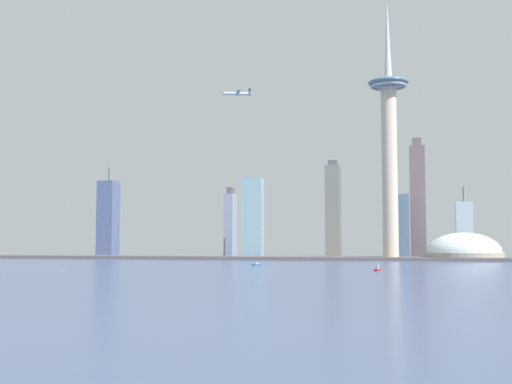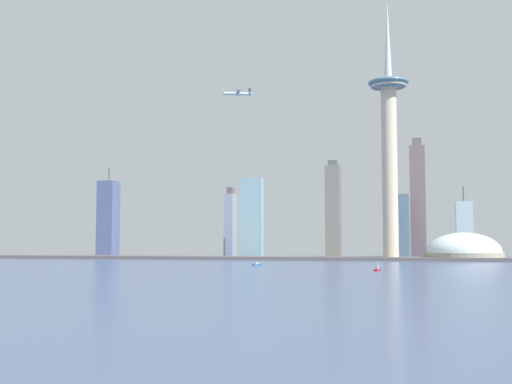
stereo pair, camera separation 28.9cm
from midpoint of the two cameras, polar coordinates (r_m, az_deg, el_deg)
waterfront_pier at (r=787.10m, az=-3.06°, el=-5.83°), size 749.15×52.40×3.98m
observation_tower at (r=769.04m, az=11.70°, el=4.95°), size 47.14×47.14×308.60m
stadium_dome at (r=775.67m, az=17.91°, el=-5.17°), size 87.84×87.84×45.47m
skyscraper_0 at (r=823.69m, az=-0.30°, el=-2.34°), size 26.10×15.76×102.59m
skyscraper_1 at (r=886.28m, az=-2.27°, el=-2.89°), size 12.21×24.30×95.83m
skyscraper_2 at (r=831.52m, az=14.13°, el=-0.74°), size 18.96×12.78×151.91m
skyscraper_3 at (r=869.89m, az=17.96°, el=-3.22°), size 20.66×23.03×92.75m
skyscraper_4 at (r=781.29m, az=6.84°, el=-1.71°), size 17.43×17.98×119.59m
skyscraper_5 at (r=872.41m, az=-12.94°, el=-2.38°), size 22.54×24.07×119.28m
skyscraper_6 at (r=792.51m, az=12.53°, el=-3.04°), size 24.87×24.62×78.03m
boat_0 at (r=583.61m, az=0.09°, el=-6.43°), size 7.99×7.87×2.83m
boat_3 at (r=485.58m, az=10.69°, el=-6.69°), size 4.74×9.82×7.80m
channel_buoy_0 at (r=500.46m, az=-16.82°, el=-6.59°), size 1.37×1.37×1.74m
airplane at (r=762.66m, az=-1.65°, el=8.70°), size 33.35×33.98×8.78m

